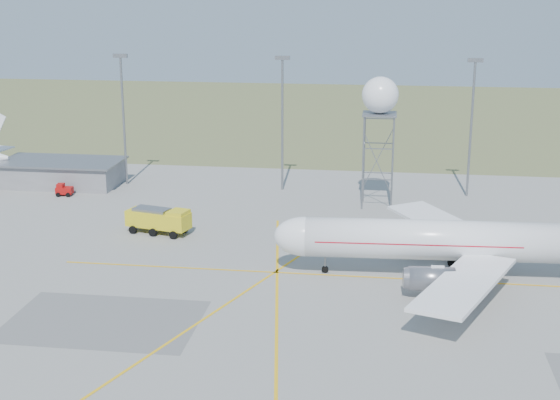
# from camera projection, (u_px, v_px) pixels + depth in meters

# --- Properties ---
(grass_strip) EXTENTS (400.00, 120.00, 0.03)m
(grass_strip) POSITION_uv_depth(u_px,v_px,m) (364.00, 115.00, 190.12)
(grass_strip) COLOR #525F34
(grass_strip) RESTS_ON ground
(building_grey) EXTENTS (19.00, 10.00, 3.90)m
(building_grey) POSITION_uv_depth(u_px,v_px,m) (61.00, 173.00, 123.08)
(building_grey) COLOR gray
(building_grey) RESTS_ON ground
(mast_a) EXTENTS (2.20, 0.50, 20.50)m
(mast_a) POSITION_uv_depth(u_px,v_px,m) (123.00, 109.00, 120.96)
(mast_a) COLOR gray
(mast_a) RESTS_ON ground
(mast_b) EXTENTS (2.20, 0.50, 20.50)m
(mast_b) POSITION_uv_depth(u_px,v_px,m) (282.00, 112.00, 117.61)
(mast_b) COLOR gray
(mast_b) RESTS_ON ground
(mast_c) EXTENTS (2.20, 0.50, 20.50)m
(mast_c) POSITION_uv_depth(u_px,v_px,m) (472.00, 116.00, 113.86)
(mast_c) COLOR gray
(mast_c) RESTS_ON ground
(airliner_main) EXTENTS (38.62, 37.50, 13.13)m
(airliner_main) POSITION_uv_depth(u_px,v_px,m) (443.00, 241.00, 83.72)
(airliner_main) COLOR white
(airliner_main) RESTS_ON ground
(radar_tower) EXTENTS (5.10, 5.10, 18.47)m
(radar_tower) POSITION_uv_depth(u_px,v_px,m) (379.00, 135.00, 109.18)
(radar_tower) COLOR gray
(radar_tower) RESTS_ON ground
(fire_truck) EXTENTS (8.69, 4.89, 3.30)m
(fire_truck) POSITION_uv_depth(u_px,v_px,m) (160.00, 221.00, 99.09)
(fire_truck) COLOR gold
(fire_truck) RESTS_ON ground
(baggage_tug) EXTENTS (2.52, 2.10, 1.85)m
(baggage_tug) POSITION_uv_depth(u_px,v_px,m) (64.00, 191.00, 117.13)
(baggage_tug) COLOR #A40C0B
(baggage_tug) RESTS_ON ground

